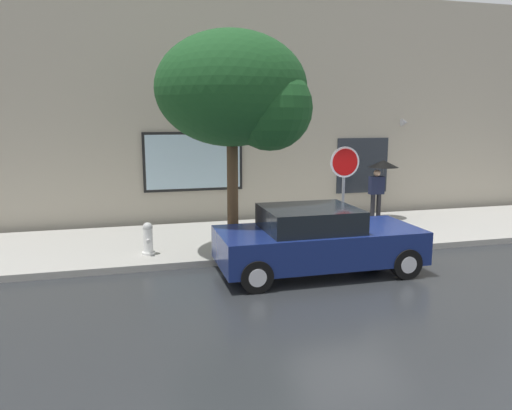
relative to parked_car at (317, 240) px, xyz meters
The scene contains 8 objects.
ground_plane 0.99m from the parked_car, ahead, with size 60.00×60.00×0.00m, color #282B2D.
sidewalk 3.10m from the parked_car, 76.87° to the left, with size 20.00×4.00×0.15m, color #A3A099.
building_facade 6.16m from the parked_car, 82.92° to the left, with size 20.00×0.67×7.00m.
parked_car is the anchor object (origin of this frame).
fire_hydrant 3.89m from the parked_car, 152.24° to the left, with size 0.30×0.44×0.75m.
pedestrian_with_umbrella 5.63m from the parked_car, 47.74° to the left, with size 0.92×0.92×1.82m.
street_tree 3.69m from the parked_car, 131.47° to the left, with size 3.44×2.92×5.05m.
stop_sign 2.36m from the parked_car, 49.87° to the left, with size 0.76×0.10×2.43m.
Camera 1 is at (-4.51, -9.42, 3.31)m, focal length 34.47 mm.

